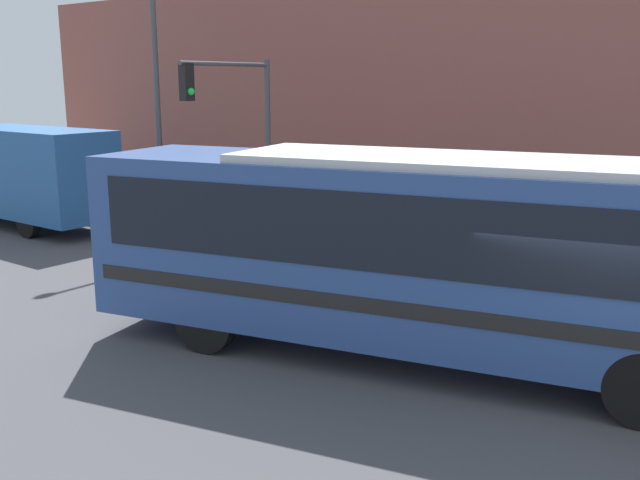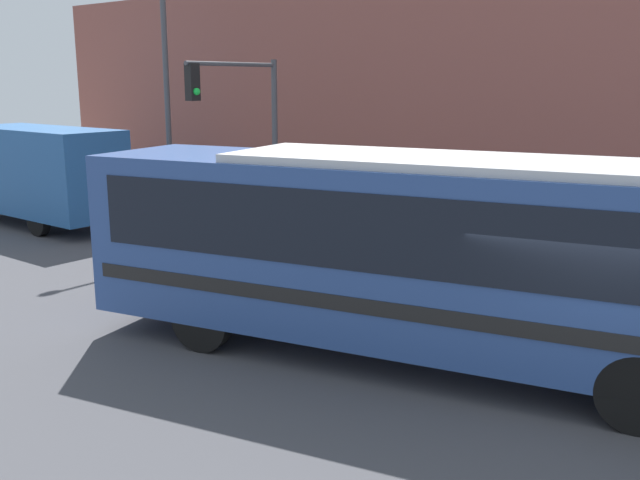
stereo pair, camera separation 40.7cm
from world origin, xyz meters
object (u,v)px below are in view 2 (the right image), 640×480
Objects in this scene: delivery_truck at (28,171)px; pedestrian_near_corner at (222,191)px; traffic_light_pole at (246,117)px; pedestrian_mid_block at (274,195)px; parking_meter at (307,211)px; street_lamp at (157,66)px; fire_hydrant at (413,246)px; city_bus at (429,245)px.

pedestrian_near_corner is (4.01, -4.69, -0.69)m from delivery_truck.
traffic_light_pole is 3.47m from pedestrian_mid_block.
parking_meter is 4.64m from pedestrian_near_corner.
pedestrian_near_corner is (1.22, -1.47, -3.97)m from street_lamp.
street_lamp is 4.52× the size of pedestrian_mid_block.
parking_meter is at bearing -117.43° from pedestrian_mid_block.
parking_meter is 7.16m from street_lamp.
traffic_light_pole reaches higher than pedestrian_near_corner.
pedestrian_mid_block is (1.20, 5.68, 0.57)m from fire_hydrant.
delivery_truck is 4.61× the size of pedestrian_mid_block.
traffic_light_pole is (-1.02, 4.67, 3.05)m from fire_hydrant.
pedestrian_mid_block is at bearing 24.59° from traffic_light_pole.
city_bus is at bearing -98.38° from delivery_truck.
traffic_light_pole is at bearing 49.54° from city_bus.
street_lamp is at bearing 129.61° from pedestrian_near_corner.
city_bus is 1.43× the size of delivery_truck.
parking_meter is (1.02, -1.30, -2.55)m from traffic_light_pole.
city_bus is 9.41× the size of parking_meter.
traffic_light_pole is (4.21, 8.05, 1.59)m from city_bus.
fire_hydrant is 3.41m from parking_meter.
delivery_truck is 5.38m from street_lamp.
street_lamp is (2.79, -3.22, 3.28)m from delivery_truck.
traffic_light_pole is (1.86, -7.90, 1.88)m from delivery_truck.
street_lamp is 5.49m from pedestrian_mid_block.
parking_meter is at bearing 90.00° from fire_hydrant.
street_lamp reaches higher than fire_hydrant.
street_lamp reaches higher than city_bus.
pedestrian_mid_block is (1.20, 2.31, 0.07)m from parking_meter.
fire_hydrant is at bearing -77.13° from delivery_truck.
delivery_truck is 6.59× the size of parking_meter.
city_bus is at bearing -119.46° from pedestrian_near_corner.
parking_meter is 0.15× the size of street_lamp.
traffic_light_pole reaches higher than fire_hydrant.
pedestrian_near_corner is (1.14, 4.50, -0.02)m from parking_meter.
street_lamp is 4.41m from pedestrian_near_corner.
delivery_truck is 8.02m from pedestrian_mid_block.
delivery_truck is at bearing 102.87° from fire_hydrant.
pedestrian_mid_block is at bearing -59.42° from delivery_truck.
city_bus is 9.22m from traffic_light_pole.
pedestrian_near_corner is at bearing -50.39° from street_lamp.
city_bus reaches higher than parking_meter.
street_lamp is (0.93, 4.68, 1.40)m from traffic_light_pole.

